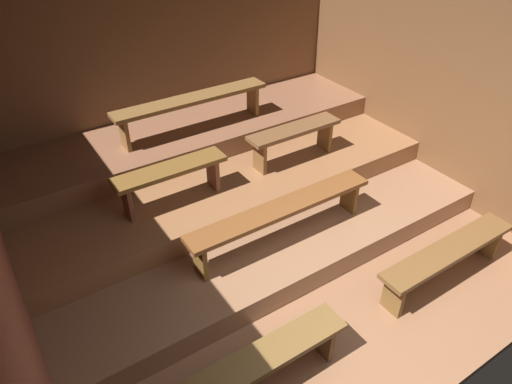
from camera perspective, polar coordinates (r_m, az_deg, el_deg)
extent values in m
cube|color=#8C5E40|center=(5.69, 0.38, -5.45)|extent=(5.99, 5.25, 0.08)
cube|color=brown|center=(6.73, -10.59, 14.40)|extent=(5.99, 0.06, 2.68)
cube|color=brown|center=(6.60, 20.29, 12.41)|extent=(0.06, 5.25, 2.68)
cube|color=#926648|center=(5.96, -2.63, -1.20)|extent=(5.19, 3.31, 0.27)
cube|color=#92603C|center=(6.16, -5.02, 3.04)|extent=(5.19, 2.35, 0.27)
cube|color=brown|center=(6.46, -7.54, 7.23)|extent=(5.19, 1.24, 0.27)
cube|color=brown|center=(3.92, -0.53, -20.46)|extent=(1.77, 0.30, 0.05)
cube|color=brown|center=(4.39, 8.34, -17.41)|extent=(0.05, 0.24, 0.40)
cube|color=brown|center=(5.20, 22.77, -6.66)|extent=(1.77, 0.30, 0.05)
cube|color=brown|center=(4.86, 16.60, -12.27)|extent=(0.05, 0.24, 0.40)
cube|color=brown|center=(5.89, 26.76, -5.33)|extent=(0.05, 0.24, 0.40)
cube|color=brown|center=(4.92, 3.22, -2.00)|extent=(2.23, 0.30, 0.05)
cube|color=brown|center=(4.67, -6.93, -8.28)|extent=(0.05, 0.24, 0.40)
cube|color=brown|center=(5.59, 11.44, -0.44)|extent=(0.05, 0.24, 0.40)
cube|color=brown|center=(5.13, -10.59, 2.77)|extent=(1.28, 0.30, 0.05)
cube|color=brown|center=(5.12, -15.60, -1.16)|extent=(0.05, 0.24, 0.40)
cube|color=brown|center=(5.43, -5.34, 2.38)|extent=(0.05, 0.24, 0.40)
cube|color=brown|center=(5.87, 4.77, 7.69)|extent=(1.28, 0.30, 0.05)
cube|color=brown|center=(5.71, 0.48, 4.36)|extent=(0.05, 0.24, 0.40)
cube|color=brown|center=(6.28, 8.49, 6.99)|extent=(0.05, 0.24, 0.40)
cube|color=brown|center=(6.08, -7.96, 11.31)|extent=(2.10, 0.30, 0.05)
cube|color=brown|center=(5.89, -15.94, 6.94)|extent=(0.05, 0.24, 0.40)
cube|color=brown|center=(6.59, -0.41, 11.39)|extent=(0.05, 0.24, 0.40)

